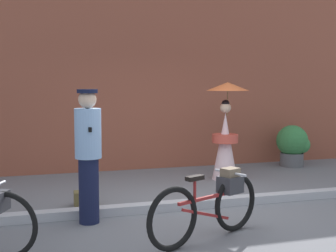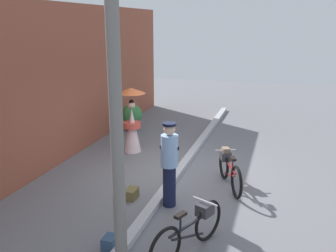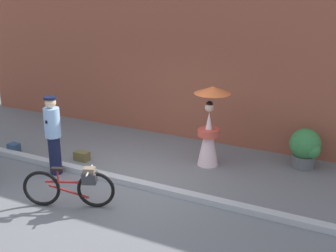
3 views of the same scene
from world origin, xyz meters
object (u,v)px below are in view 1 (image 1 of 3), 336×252
(person_with_parasol, at_px, (226,131))
(backpack_on_pavement, at_px, (86,198))
(potted_plant_by_door, at_px, (293,144))
(person_officer, at_px, (88,152))
(bicycle_far_side, at_px, (211,204))

(person_with_parasol, xyz_separation_m, backpack_on_pavement, (-2.74, -1.14, -0.82))
(potted_plant_by_door, relative_size, backpack_on_pavement, 2.69)
(person_officer, distance_m, potted_plant_by_door, 5.55)
(backpack_on_pavement, bearing_deg, bicycle_far_side, -55.88)
(person_with_parasol, bearing_deg, backpack_on_pavement, -157.53)
(person_officer, distance_m, backpack_on_pavement, 1.17)
(person_officer, xyz_separation_m, backpack_on_pavement, (0.04, 0.84, -0.82))
(person_officer, bearing_deg, bicycle_far_side, -37.84)
(bicycle_far_side, distance_m, potted_plant_by_door, 5.16)
(person_officer, distance_m, person_with_parasol, 3.42)
(person_with_parasol, relative_size, potted_plant_by_door, 2.02)
(potted_plant_by_door, bearing_deg, backpack_on_pavement, -157.46)
(bicycle_far_side, height_order, potted_plant_by_door, potted_plant_by_door)
(potted_plant_by_door, xyz_separation_m, backpack_on_pavement, (-4.73, -1.96, -0.37))
(bicycle_far_side, xyz_separation_m, potted_plant_by_door, (3.48, 3.80, 0.07))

